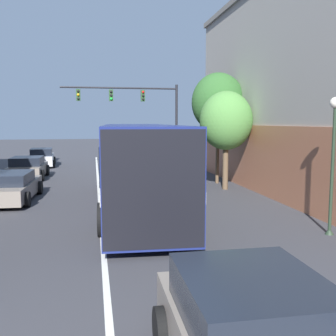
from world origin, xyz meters
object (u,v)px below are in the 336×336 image
object	(u,v)px
parked_car_left_mid	(42,158)
street_lamp	(333,153)
bus	(139,162)
parked_car_left_near	(11,187)
traffic_signal_gantry	(138,106)
street_tree_far	(226,121)
parked_car_left_distant	(28,168)
street_tree_near	(218,103)

from	to	relation	value
parked_car_left_mid	street_lamp	distance (m)	23.56
bus	parked_car_left_near	xyz separation A→B (m)	(-5.22, 2.35, -1.23)
traffic_signal_gantry	street_tree_far	world-z (taller)	traffic_signal_gantry
parked_car_left_near	parked_car_left_distant	world-z (taller)	parked_car_left_distant
parked_car_left_near	parked_car_left_distant	distance (m)	6.94
bus	traffic_signal_gantry	xyz separation A→B (m)	(1.45, 13.06, 2.69)
street_lamp	street_tree_far	bearing A→B (deg)	93.23
traffic_signal_gantry	street_tree_far	distance (m)	10.20
traffic_signal_gantry	street_tree_near	bearing A→B (deg)	-65.23
bus	street_tree_far	size ratio (longest dim) A/B	2.50
bus	traffic_signal_gantry	size ratio (longest dim) A/B	1.48
parked_car_left_near	street_tree_near	world-z (taller)	street_tree_near
parked_car_left_mid	street_lamp	world-z (taller)	street_lamp
parked_car_left_mid	parked_car_left_distant	distance (m)	6.80
parked_car_left_mid	street_tree_far	xyz separation A→B (m)	(10.39, -12.60, 2.76)
bus	traffic_signal_gantry	distance (m)	13.41
parked_car_left_near	traffic_signal_gantry	distance (m)	13.21
parked_car_left_near	parked_car_left_distant	xyz separation A→B (m)	(-0.39, 6.93, 0.03)
street_lamp	street_tree_near	size ratio (longest dim) A/B	0.68
parked_car_left_distant	street_tree_near	xyz separation A→B (m)	(10.57, -3.83, 3.77)
street_lamp	parked_car_left_mid	bearing A→B (deg)	117.53
parked_car_left_near	street_tree_far	size ratio (longest dim) A/B	0.96
traffic_signal_gantry	parked_car_left_near	bearing A→B (deg)	-121.90
street_tree_near	parked_car_left_mid	bearing A→B (deg)	134.94
street_tree_near	parked_car_left_near	bearing A→B (deg)	-163.06
parked_car_left_mid	street_tree_far	world-z (taller)	street_tree_far
parked_car_left_distant	street_tree_far	xyz separation A→B (m)	(10.36, -5.80, 2.78)
traffic_signal_gantry	street_tree_far	bearing A→B (deg)	-71.00
traffic_signal_gantry	street_tree_far	xyz separation A→B (m)	(3.30, -9.58, -1.12)
parked_car_left_mid	parked_car_left_distant	world-z (taller)	parked_car_left_mid
street_lamp	street_tree_far	distance (m)	8.30
parked_car_left_distant	street_lamp	world-z (taller)	street_lamp
parked_car_left_near	parked_car_left_mid	distance (m)	13.73
parked_car_left_distant	traffic_signal_gantry	distance (m)	8.90
street_tree_far	street_tree_near	bearing A→B (deg)	83.91
bus	street_tree_far	world-z (taller)	street_tree_far
parked_car_left_mid	street_lamp	size ratio (longest dim) A/B	1.07
parked_car_left_distant	street_tree_far	distance (m)	12.19
bus	street_lamp	bearing A→B (deg)	-129.52
street_tree_near	street_lamp	bearing A→B (deg)	-88.58
street_tree_near	bus	bearing A→B (deg)	-132.30
bus	street_tree_far	bearing A→B (deg)	-50.95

